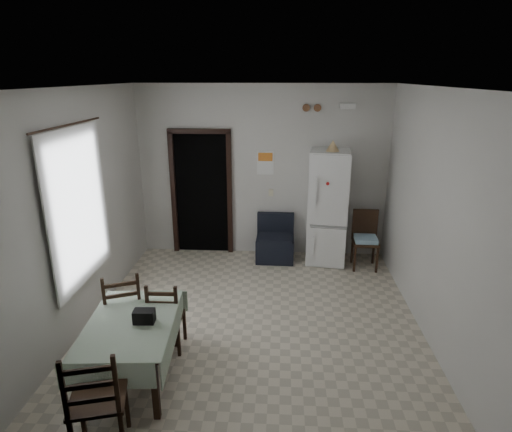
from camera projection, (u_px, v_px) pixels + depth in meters
The scene contains 25 objects.
ground at pixel (254, 319), 5.56m from camera, with size 4.50×4.50×0.00m, color #C1B59D.
ceiling at pixel (253, 87), 4.65m from camera, with size 4.20×4.50×0.02m, color white, non-canonical shape.
wall_back at pixel (262, 172), 7.24m from camera, with size 4.20×0.02×2.90m, color beige, non-canonical shape.
wall_front at pixel (232, 313), 2.98m from camera, with size 4.20×0.02×2.90m, color beige, non-canonical shape.
wall_left at pixel (83, 210), 5.23m from camera, with size 0.02×4.50×2.90m, color beige, non-canonical shape.
wall_right at pixel (433, 217), 4.99m from camera, with size 0.02×4.50×2.90m, color beige, non-canonical shape.
doorway at pixel (204, 191), 7.62m from camera, with size 1.06×0.52×2.22m.
window_recess at pixel (70, 207), 5.01m from camera, with size 0.10×1.20×1.60m, color silver.
curtain at pixel (79, 207), 5.01m from camera, with size 0.02×1.45×1.85m, color silver.
curtain_rod at pixel (68, 125), 4.71m from camera, with size 0.02×0.02×1.60m, color black.
calendar at pixel (265, 163), 7.17m from camera, with size 0.28×0.02×0.40m, color white.
calendar_image at pixel (265, 157), 7.14m from camera, with size 0.24×0.01×0.14m, color orange.
light_switch at pixel (271, 193), 7.33m from camera, with size 0.08×0.02×0.12m, color beige.
vent_left at pixel (306, 108), 6.85m from camera, with size 0.12×0.12×0.03m, color brown.
vent_right at pixel (317, 108), 6.84m from camera, with size 0.12×0.12×0.03m, color brown.
emergency_light at pixel (347, 106), 6.78m from camera, with size 0.25×0.07×0.09m, color white.
fridge at pixel (327, 207), 7.03m from camera, with size 0.61×0.61×1.89m, color white, non-canonical shape.
tan_cone at pixel (333, 146), 6.62m from camera, with size 0.21×0.21×0.17m, color tan.
navy_seat at pixel (275, 238), 7.26m from camera, with size 0.63×0.61×0.76m, color black, non-canonical shape.
corner_chair at pixel (365, 241), 6.91m from camera, with size 0.41×0.41×0.95m, color black, non-canonical shape.
dining_table at pixel (133, 350), 4.39m from camera, with size 0.85×1.30×0.67m, color #97AB92, non-canonical shape.
black_bag at pixel (144, 316), 4.25m from camera, with size 0.21×0.12×0.13m, color black.
dining_chair_far_left at pixel (123, 308), 4.88m from camera, with size 0.42×0.42×0.98m, color black, non-canonical shape.
dining_chair_far_right at pixel (167, 314), 4.87m from camera, with size 0.37×0.37×0.87m, color black, non-canonical shape.
dining_chair_near_head at pixel (98, 397), 3.49m from camera, with size 0.44×0.44×1.03m, color black, non-canonical shape.
Camera 1 is at (0.33, -4.85, 3.03)m, focal length 30.00 mm.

